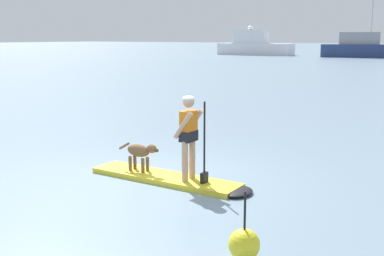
{
  "coord_description": "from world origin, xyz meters",
  "views": [
    {
      "loc": [
        5.49,
        -7.44,
        2.81
      ],
      "look_at": [
        0.0,
        1.0,
        0.9
      ],
      "focal_mm": 45.09,
      "sensor_mm": 36.0,
      "label": 1
    }
  ],
  "objects_px": {
    "dog": "(140,152)",
    "moored_boat_far_starboard": "(254,46)",
    "paddleboard": "(174,180)",
    "person_paddler": "(189,132)",
    "moored_boat_center": "(364,48)",
    "marker_buoy": "(244,244)"
  },
  "relations": [
    {
      "from": "person_paddler",
      "to": "dog",
      "type": "distance_m",
      "value": 1.3
    },
    {
      "from": "paddleboard",
      "to": "moored_boat_center",
      "type": "distance_m",
      "value": 62.54
    },
    {
      "from": "dog",
      "to": "moored_boat_far_starboard",
      "type": "height_order",
      "value": "moored_boat_far_starboard"
    },
    {
      "from": "person_paddler",
      "to": "dog",
      "type": "height_order",
      "value": "person_paddler"
    },
    {
      "from": "paddleboard",
      "to": "moored_boat_far_starboard",
      "type": "distance_m",
      "value": 67.33
    },
    {
      "from": "dog",
      "to": "moored_boat_far_starboard",
      "type": "distance_m",
      "value": 67.0
    },
    {
      "from": "dog",
      "to": "moored_boat_center",
      "type": "distance_m",
      "value": 62.39
    },
    {
      "from": "person_paddler",
      "to": "moored_boat_far_starboard",
      "type": "xyz_separation_m",
      "value": [
        -28.32,
        61.23,
        0.4
      ]
    },
    {
      "from": "paddleboard",
      "to": "person_paddler",
      "type": "xyz_separation_m",
      "value": [
        0.35,
        0.0,
        0.99
      ]
    },
    {
      "from": "paddleboard",
      "to": "moored_boat_center",
      "type": "xyz_separation_m",
      "value": [
        -11.41,
        61.47,
        1.27
      ]
    },
    {
      "from": "paddleboard",
      "to": "person_paddler",
      "type": "distance_m",
      "value": 1.05
    },
    {
      "from": "dog",
      "to": "marker_buoy",
      "type": "xyz_separation_m",
      "value": [
        3.51,
        -2.24,
        -0.29
      ]
    },
    {
      "from": "person_paddler",
      "to": "moored_boat_center",
      "type": "relative_size",
      "value": 0.13
    },
    {
      "from": "paddleboard",
      "to": "marker_buoy",
      "type": "bearing_deg",
      "value": -40.06
    },
    {
      "from": "dog",
      "to": "moored_boat_center",
      "type": "relative_size",
      "value": 0.08
    },
    {
      "from": "paddleboard",
      "to": "dog",
      "type": "height_order",
      "value": "dog"
    },
    {
      "from": "person_paddler",
      "to": "marker_buoy",
      "type": "relative_size",
      "value": 1.79
    },
    {
      "from": "moored_boat_far_starboard",
      "to": "moored_boat_center",
      "type": "bearing_deg",
      "value": 0.82
    },
    {
      "from": "moored_boat_far_starboard",
      "to": "paddleboard",
      "type": "bearing_deg",
      "value": -65.46
    },
    {
      "from": "paddleboard",
      "to": "moored_boat_center",
      "type": "height_order",
      "value": "moored_boat_center"
    },
    {
      "from": "person_paddler",
      "to": "marker_buoy",
      "type": "distance_m",
      "value": 3.35
    },
    {
      "from": "dog",
      "to": "moored_boat_center",
      "type": "height_order",
      "value": "moored_boat_center"
    }
  ]
}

